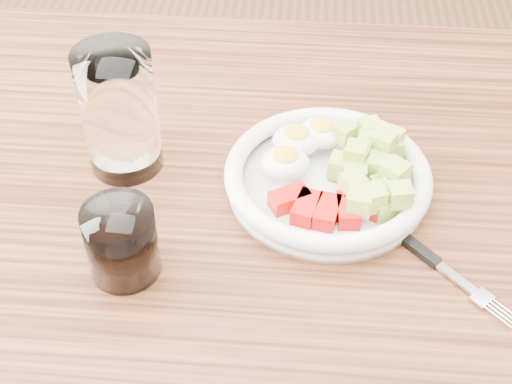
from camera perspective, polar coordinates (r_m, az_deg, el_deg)
dining_table at (r=0.91m, az=0.58°, el=-6.39°), size 1.50×0.90×0.77m
bowl at (r=0.86m, az=5.90°, el=1.41°), size 0.25×0.25×0.06m
fork at (r=0.82m, az=13.28°, el=-4.81°), size 0.15×0.15×0.01m
water_glass at (r=0.87m, az=-10.88°, el=6.33°), size 0.09×0.09×0.16m
coffee_glass at (r=0.77m, az=-10.69°, el=-3.98°), size 0.08×0.08×0.09m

